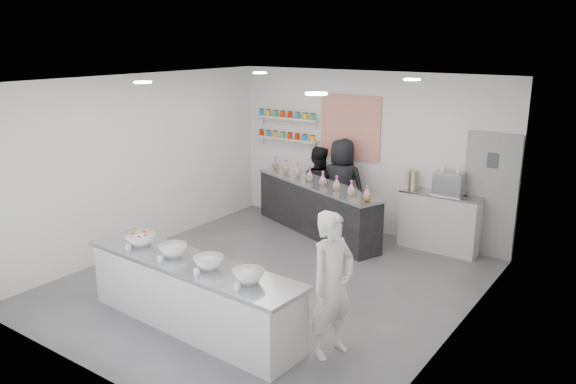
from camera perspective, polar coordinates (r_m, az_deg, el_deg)
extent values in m
plane|color=#515156|center=(8.56, -1.78, -9.21)|extent=(6.00, 6.00, 0.00)
plane|color=white|center=(7.81, -1.97, 11.23)|extent=(6.00, 6.00, 0.00)
plane|color=white|center=(10.54, 8.00, 3.96)|extent=(5.50, 0.00, 5.50)
plane|color=white|center=(9.91, -14.70, 2.87)|extent=(0.00, 6.00, 6.00)
plane|color=white|center=(6.83, 16.93, -2.91)|extent=(0.00, 6.00, 6.00)
cube|color=gray|center=(9.82, 19.81, -0.38)|extent=(0.88, 0.04, 2.10)
cube|color=red|center=(10.60, 6.34, 6.55)|extent=(1.25, 0.03, 1.20)
cube|color=silver|center=(11.33, -0.13, 5.42)|extent=(1.45, 0.22, 0.04)
cube|color=silver|center=(11.27, -0.13, 7.52)|extent=(1.45, 0.22, 0.04)
cylinder|color=white|center=(8.04, -14.54, 10.74)|extent=(0.24, 0.24, 0.02)
cylinder|color=white|center=(6.19, 2.89, 9.94)|extent=(0.24, 0.24, 0.02)
cylinder|color=white|center=(9.92, -2.88, 12.00)|extent=(0.24, 0.24, 0.02)
cylinder|color=white|center=(8.50, 12.49, 11.10)|extent=(0.24, 0.24, 0.02)
cube|color=beige|center=(7.29, -9.73, -10.21)|extent=(3.27, 0.90, 0.88)
cube|color=black|center=(10.50, 2.84, -1.67)|extent=(3.13, 1.66, 0.97)
cube|color=white|center=(10.18, 1.65, 1.40)|extent=(2.89, 1.12, 0.26)
cube|color=beige|center=(10.01, 15.11, -2.95)|extent=(1.37, 0.43, 1.01)
cube|color=#93969E|center=(9.78, 16.08, 0.79)|extent=(0.49, 0.34, 0.37)
imported|color=silver|center=(6.47, 4.52, -9.36)|extent=(0.55, 0.71, 1.73)
imported|color=black|center=(10.76, 3.00, 0.48)|extent=(0.91, 0.79, 1.60)
imported|color=black|center=(10.47, 5.47, 0.58)|extent=(0.96, 0.70, 1.80)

